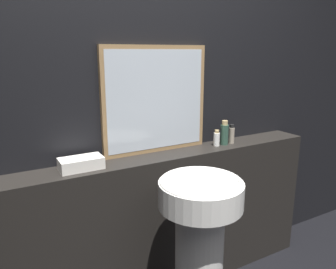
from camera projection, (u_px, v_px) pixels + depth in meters
The scene contains 8 objects.
wall_back at pixel (146, 100), 2.00m from camera, with size 8.00×0.06×2.50m.
vanity_counter at pixel (157, 225), 2.08m from camera, with size 2.30×0.22×0.93m.
pedestal_sink at pixel (199, 246), 1.69m from camera, with size 0.42×0.42×0.93m.
mirror at pixel (156, 100), 1.98m from camera, with size 0.69×0.03×0.65m.
towel_stack at pixel (81, 163), 1.74m from camera, with size 0.23×0.12×0.06m.
shampoo_bottle at pixel (217, 139), 2.17m from camera, with size 0.04×0.04×0.11m.
conditioner_bottle at pixel (224, 134), 2.19m from camera, with size 0.05×0.05×0.16m.
lotion_bottle at pixel (232, 135), 2.22m from camera, with size 0.04×0.04×0.13m.
Camera 1 is at (-0.86, -0.49, 1.54)m, focal length 35.00 mm.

